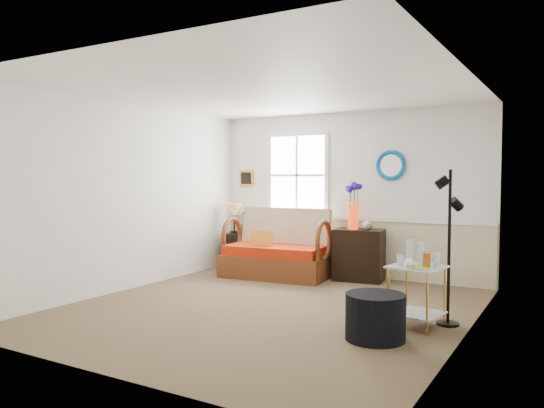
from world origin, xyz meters
The scene contains 19 objects.
floor centered at (0.00, 0.00, 0.00)m, with size 4.50×5.00×0.01m, color olive.
ceiling centered at (0.00, 0.00, 2.60)m, with size 4.50×5.00×0.01m, color white.
walls centered at (0.00, 0.00, 1.30)m, with size 4.51×5.01×2.60m.
wainscot centered at (0.00, 2.48, 0.45)m, with size 4.46×0.02×0.90m, color beige.
chair_rail centered at (0.00, 2.47, 0.92)m, with size 4.46×0.04×0.06m, color white.
window centered at (-0.90, 2.47, 1.60)m, with size 1.14×0.06×1.44m, color white, non-canonical shape.
picture centered at (-1.92, 2.48, 1.55)m, with size 0.28×0.03×0.28m, color #AB721A.
mirror centered at (0.70, 2.48, 1.75)m, with size 0.47×0.47×0.07m, color #0187BC.
loveseat centered at (-0.91, 1.78, 0.53)m, with size 1.64×0.93×1.07m, color brown, non-canonical shape.
throw_pillow centered at (-1.11, 1.65, 0.54)m, with size 0.38×0.09×0.38m, color orange, non-canonical shape.
lamp_stand centered at (-1.93, 2.14, 0.30)m, with size 0.34×0.34×0.60m, color black, non-canonical shape.
table_lamp centered at (-1.95, 2.13, 0.86)m, with size 0.28×0.28×0.52m, color #CF893C, non-canonical shape.
potted_plant centered at (-1.80, 2.17, 0.75)m, with size 0.35×0.38×0.30m, color #4D6E34.
cabinet centered at (0.32, 2.16, 0.39)m, with size 0.73×0.47×0.78m, color black, non-canonical shape.
flower_vase centered at (0.23, 2.13, 1.13)m, with size 0.20×0.20×0.69m, color red, non-canonical shape.
side_table centered at (1.74, 0.12, 0.32)m, with size 0.51×0.51×0.65m, color #B9832C, non-canonical shape.
tabletop_items centered at (1.75, 0.15, 0.77)m, with size 0.42×0.42×0.25m, color silver, non-canonical shape.
floor_lamp centered at (2.02, 0.35, 0.83)m, with size 0.24×0.24×1.66m, color black, non-canonical shape.
ottoman centered at (1.52, -0.53, 0.22)m, with size 0.58×0.58×0.45m, color black.
Camera 1 is at (3.21, -5.40, 1.58)m, focal length 35.00 mm.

